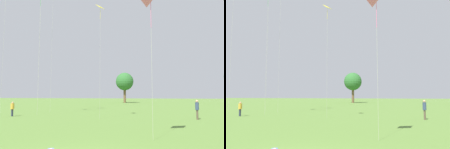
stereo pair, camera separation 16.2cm
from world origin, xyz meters
TOP-DOWN VIEW (x-y plane):
  - person_standing_1 at (-12.82, 14.01)m, footprint 0.52×0.52m
  - person_standing_3 at (5.72, 15.16)m, footprint 0.41×0.41m
  - kite_1 at (-3.10, 13.69)m, footprint 0.83×0.88m
  - distant_tree_0 at (-8.64, 58.08)m, footprint 5.29×5.29m

SIDE VIEW (x-z plane):
  - person_standing_1 at x=-12.82m, z-range 0.13..1.65m
  - person_standing_3 at x=5.72m, z-range 0.19..1.97m
  - distant_tree_0 at x=-8.64m, z-range 1.78..10.75m
  - kite_1 at x=-3.10m, z-range 4.68..15.75m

